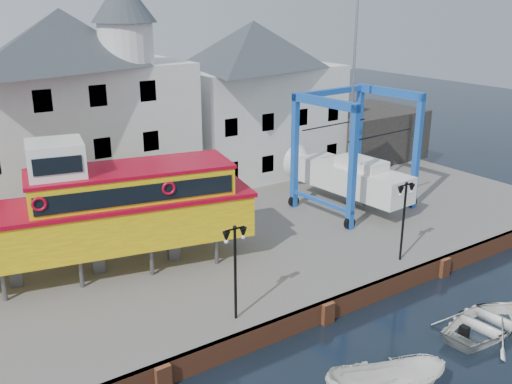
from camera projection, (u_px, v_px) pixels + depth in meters
ground at (326, 322)px, 25.46m from camera, size 140.00×140.00×0.00m
hardstanding at (204, 233)px, 33.89m from camera, size 44.00×22.00×1.00m
quay_wall at (325, 311)px, 25.38m from camera, size 44.00×0.47×1.00m
building_white_main at (72, 108)px, 34.84m from camera, size 14.00×8.30×14.00m
building_white_right at (254, 98)px, 42.98m from camera, size 12.00×8.00×11.20m
shed_dark at (365, 133)px, 47.93m from camera, size 8.00×7.00×4.00m
lamp_post_left at (235, 249)px, 22.91m from camera, size 1.12×0.32×4.20m
lamp_post_right at (405, 201)px, 28.26m from camera, size 1.12×0.32×4.20m
tour_boat at (94, 211)px, 26.98m from camera, size 15.79×6.82×6.69m
travel_lift at (344, 169)px, 36.55m from camera, size 6.94×9.49×14.12m
motorboat_b at (486, 330)px, 24.86m from camera, size 5.16×3.88×1.01m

